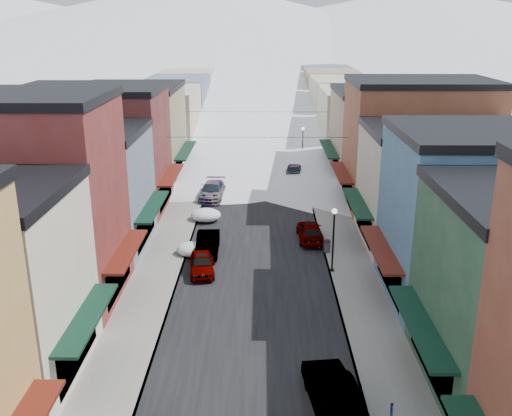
{
  "coord_description": "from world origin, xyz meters",
  "views": [
    {
      "loc": [
        0.45,
        -10.82,
        16.26
      ],
      "look_at": [
        0.0,
        30.78,
        2.51
      ],
      "focal_mm": 40.0,
      "sensor_mm": 36.0,
      "label": 1
    }
  ],
  "objects_px": {
    "trash_can": "(327,246)",
    "car_dark_hatch": "(208,244)",
    "car_silver_sedan": "(202,263)",
    "streetlamp_near": "(334,232)",
    "car_green_sedan": "(332,392)"
  },
  "relations": [
    {
      "from": "trash_can",
      "to": "car_dark_hatch",
      "type": "bearing_deg",
      "value": 179.82
    },
    {
      "from": "car_silver_sedan",
      "to": "car_dark_hatch",
      "type": "height_order",
      "value": "car_dark_hatch"
    },
    {
      "from": "car_silver_sedan",
      "to": "trash_can",
      "type": "distance_m",
      "value": 9.4
    },
    {
      "from": "trash_can",
      "to": "streetlamp_near",
      "type": "relative_size",
      "value": 0.2
    },
    {
      "from": "car_silver_sedan",
      "to": "car_green_sedan",
      "type": "bearing_deg",
      "value": -70.0
    },
    {
      "from": "streetlamp_near",
      "to": "car_dark_hatch",
      "type": "bearing_deg",
      "value": 159.04
    },
    {
      "from": "car_silver_sedan",
      "to": "streetlamp_near",
      "type": "xyz_separation_m",
      "value": [
        8.78,
        0.05,
        2.26
      ]
    },
    {
      "from": "car_dark_hatch",
      "to": "trash_can",
      "type": "relative_size",
      "value": 5.06
    },
    {
      "from": "car_green_sedan",
      "to": "streetlamp_near",
      "type": "relative_size",
      "value": 1.15
    },
    {
      "from": "car_dark_hatch",
      "to": "streetlamp_near",
      "type": "bearing_deg",
      "value": -22.49
    },
    {
      "from": "car_dark_hatch",
      "to": "streetlamp_near",
      "type": "xyz_separation_m",
      "value": [
        8.7,
        -3.33,
        2.2
      ]
    },
    {
      "from": "trash_can",
      "to": "car_green_sedan",
      "type": "bearing_deg",
      "value": -95.4
    },
    {
      "from": "car_dark_hatch",
      "to": "car_green_sedan",
      "type": "distance_m",
      "value": 18.9
    },
    {
      "from": "car_dark_hatch",
      "to": "car_green_sedan",
      "type": "height_order",
      "value": "car_green_sedan"
    },
    {
      "from": "car_green_sedan",
      "to": "streetlamp_near",
      "type": "xyz_separation_m",
      "value": [
        1.66,
        14.21,
        2.1
      ]
    }
  ]
}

